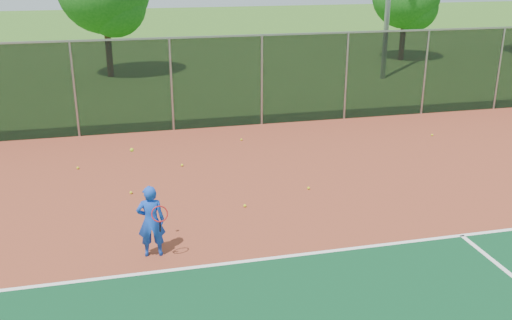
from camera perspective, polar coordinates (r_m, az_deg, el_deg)
The scene contains 10 objects.
court_apron at distance 10.84m, azimuth 13.64°, elevation -10.91°, with size 30.00×20.00×0.02m, color brown.
fence_back at distance 19.17m, azimuth 0.59°, elevation 8.06°, with size 30.00×0.06×3.03m.
tennis_player at distance 10.95m, azimuth -10.45°, elevation -6.02°, with size 0.59×0.60×2.15m.
practice_ball_0 at distance 15.69m, azimuth -7.41°, elevation -0.51°, with size 0.07×0.07×0.07m, color #C9CA17.
practice_ball_2 at distance 17.74m, azimuth -1.47°, elevation 2.05°, with size 0.07×0.07×0.07m, color #C9CA17.
practice_ball_4 at distance 14.10m, azimuth -12.39°, elevation -3.20°, with size 0.07×0.07×0.07m, color #C9CA17.
practice_ball_5 at distance 13.07m, azimuth -1.12°, elevation -4.59°, with size 0.07×0.07×0.07m, color #C9CA17.
practice_ball_6 at distance 19.05m, azimuth 17.20°, elevation 2.41°, with size 0.07×0.07×0.07m, color #C9CA17.
practice_ball_7 at distance 16.08m, azimuth -17.39°, elevation -0.76°, with size 0.07×0.07×0.07m, color #C9CA17.
practice_ball_8 at distance 14.09m, azimuth 5.28°, elevation -2.81°, with size 0.07×0.07×0.07m, color #C9CA17.
Camera 1 is at (-4.54, -6.22, 5.43)m, focal length 40.00 mm.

